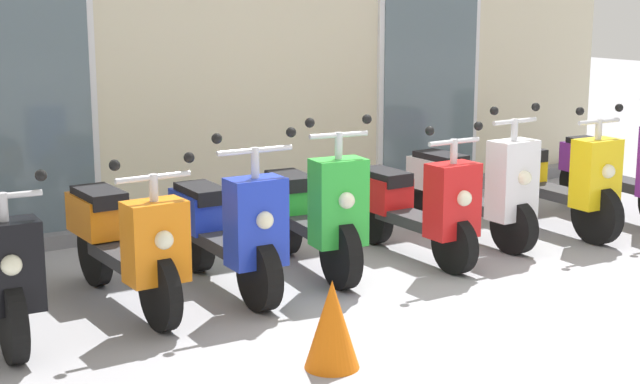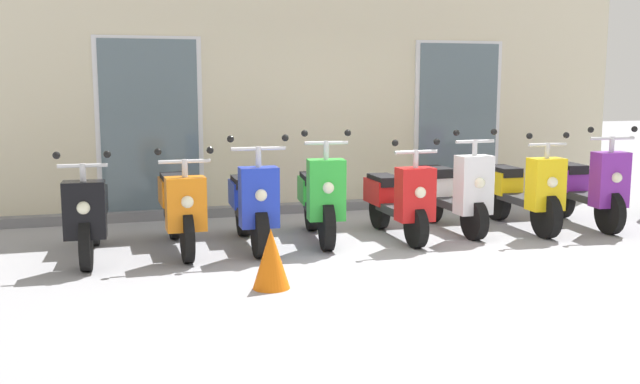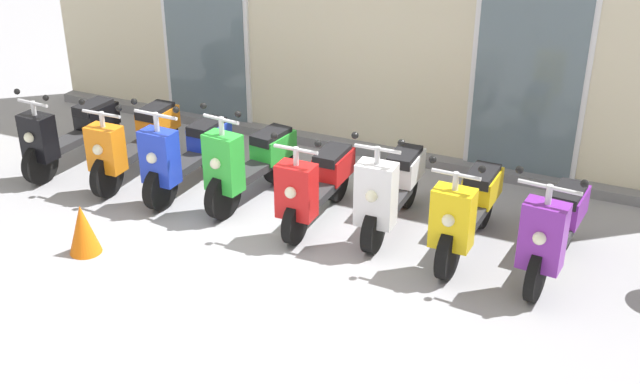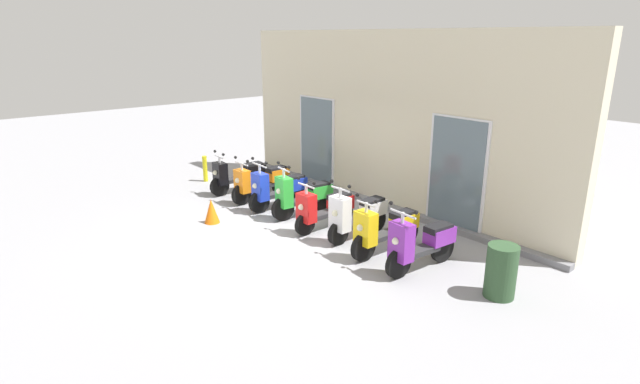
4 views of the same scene
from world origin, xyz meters
TOP-DOWN VIEW (x-y plane):
  - ground_plane at (0.00, 0.00)m, footprint 40.00×40.00m
  - storefront_facade at (-0.00, 2.94)m, footprint 9.17×0.50m
  - scooter_black at (-2.87, 0.84)m, footprint 0.51×1.58m
  - scooter_orange at (-1.98, 0.92)m, footprint 0.57×1.65m
  - scooter_blue at (-1.23, 0.87)m, footprint 0.61×1.57m
  - scooter_green at (-0.46, 0.95)m, footprint 0.55×1.55m
  - scooter_red at (0.42, 0.82)m, footprint 0.54×1.50m
  - scooter_white at (1.19, 0.98)m, footprint 0.53×1.52m
  - scooter_yellow at (2.03, 0.87)m, footprint 0.53×1.63m
  - scooter_purple at (2.88, 0.80)m, footprint 0.62×1.56m
  - traffic_cone at (-1.39, -0.75)m, footprint 0.32×0.32m

SIDE VIEW (x-z plane):
  - ground_plane at x=0.00m, z-range 0.00..0.00m
  - traffic_cone at x=-1.39m, z-range 0.00..0.52m
  - scooter_red at x=0.42m, z-range -0.13..1.02m
  - scooter_black at x=-2.87m, z-range -0.11..1.01m
  - scooter_blue at x=-1.23m, z-range -0.15..1.07m
  - scooter_yellow at x=2.03m, z-range -0.13..1.05m
  - scooter_green at x=-0.46m, z-range -0.16..1.10m
  - scooter_white at x=1.19m, z-range -0.14..1.09m
  - scooter_orange at x=-1.98m, z-range -0.09..1.03m
  - scooter_purple at x=2.88m, z-range -0.13..1.11m
  - storefront_facade at x=0.00m, z-range -0.06..3.85m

